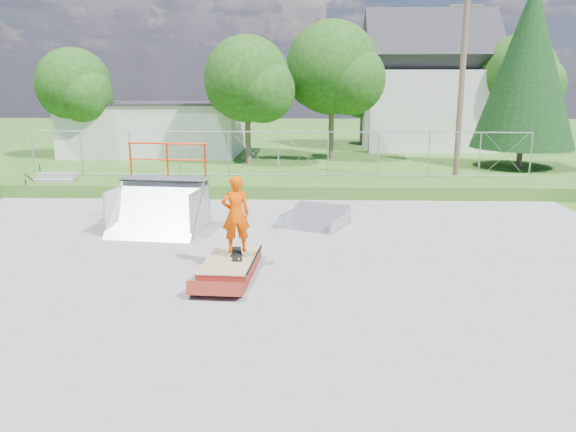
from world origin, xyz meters
name	(u,v)px	position (x,y,z in m)	size (l,w,h in m)	color
ground	(255,272)	(0.00, 0.00, 0.00)	(120.00, 120.00, 0.00)	#31601B
concrete_pad	(255,271)	(0.00, 0.00, 0.02)	(20.00, 16.00, 0.04)	gray
grass_berm	(277,187)	(0.00, 9.50, 0.25)	(24.00, 3.00, 0.50)	#31601B
grind_box	(231,266)	(-0.52, -0.09, 0.16)	(1.20, 2.28, 0.33)	maroon
quarter_pipe	(156,191)	(-3.03, 3.26, 1.23)	(2.46, 2.08, 2.46)	#A2A4AA
flat_bank_ramp	(315,218)	(1.40, 4.23, 0.25)	(1.66, 1.77, 0.51)	#A2A4AA
skateboard	(237,255)	(-0.41, 0.08, 0.37)	(0.22, 0.80, 0.02)	black
skater	(236,217)	(-0.41, 0.08, 1.24)	(0.63, 0.41, 1.72)	#E84400
concrete_stairs	(52,185)	(-8.50, 8.70, 0.40)	(1.50, 1.60, 0.80)	gray
chain_link_fence	(278,154)	(0.00, 10.50, 1.40)	(20.00, 0.06, 1.80)	#96989F
utility_building_flat	(156,129)	(-8.00, 22.00, 1.50)	(10.00, 6.00, 3.00)	#BCBCB7
gable_house	(427,89)	(9.00, 26.00, 3.84)	(8.40, 6.08, 8.94)	#BCBCB7
utility_pole	(461,87)	(7.50, 12.00, 4.00)	(0.24, 0.24, 8.00)	brown
tree_left_near	(252,82)	(-1.75, 17.83, 4.24)	(4.76, 4.48, 6.65)	brown
tree_center	(337,71)	(2.78, 19.81, 4.85)	(5.44, 5.12, 7.60)	brown
tree_left_far	(77,88)	(-11.77, 19.85, 3.94)	(4.42, 4.16, 6.18)	brown
tree_right_far	(522,78)	(14.27, 23.82, 4.54)	(5.10, 4.80, 7.12)	brown
tree_back_mid	(366,92)	(5.21, 27.86, 3.63)	(4.08, 3.84, 5.70)	brown
conifer_tree	(528,65)	(12.00, 17.00, 5.05)	(5.04, 5.04, 9.10)	brown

